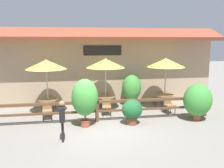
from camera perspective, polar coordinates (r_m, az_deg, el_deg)
name	(u,v)px	position (r m, az deg, el deg)	size (l,w,h in m)	color
ground_plane	(100,130)	(10.16, -2.77, -10.45)	(60.00, 60.00, 0.00)	gray
building_facade	(91,66)	(13.68, -4.93, 4.14)	(14.28, 1.49, 4.23)	tan
patio_railing	(97,106)	(10.95, -3.47, -5.14)	(10.40, 0.14, 0.95)	brown
patio_umbrella_near	(46,65)	(12.04, -14.81, 4.31)	(1.91, 1.91, 2.69)	#B7B2A8
dining_table_near	(48,102)	(12.34, -14.44, -4.06)	(0.94, 0.94, 0.78)	olive
chair_near_streetside	(47,109)	(11.68, -14.61, -5.62)	(0.46, 0.46, 0.85)	olive
chair_near_wallside	(50,102)	(13.07, -13.91, -3.93)	(0.50, 0.50, 0.85)	olive
patio_umbrella_middle	(105,63)	(12.29, -1.50, 4.74)	(1.91, 1.91, 2.69)	#B7B2A8
dining_table_middle	(106,99)	(12.58, -1.46, -3.48)	(0.94, 0.94, 0.78)	olive
chair_middle_streetside	(107,106)	(11.95, -1.25, -4.94)	(0.45, 0.45, 0.85)	olive
chair_middle_wallside	(105,99)	(13.28, -1.70, -3.42)	(0.44, 0.44, 0.85)	olive
patio_umbrella_far	(166,63)	(12.90, 12.22, 4.77)	(1.91, 1.91, 2.69)	#B7B2A8
dining_table_far	(165,98)	(13.18, 11.93, -3.07)	(0.94, 0.94, 0.78)	olive
chair_far_streetside	(169,104)	(12.54, 12.89, -4.48)	(0.49, 0.49, 0.85)	olive
chair_far_wallside	(158,97)	(13.86, 10.54, -3.02)	(0.45, 0.45, 0.85)	olive
potted_plant_corner_fern	(198,100)	(11.73, 19.00, -3.54)	(1.28, 1.15, 1.66)	#9E4C33
potted_plant_broad_leaf	(85,98)	(10.25, -6.23, -3.23)	(1.09, 0.98, 2.01)	#9E4C33
potted_plant_small_flowering	(132,111)	(10.66, 4.62, -6.06)	(0.88, 0.79, 1.07)	brown
potted_plant_tall_tropical	(132,88)	(13.67, 4.50, -1.02)	(1.05, 0.94, 1.69)	#564C47
pedestrian	(62,115)	(8.94, -11.32, -7.07)	(0.20, 0.53, 1.48)	black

